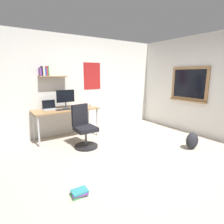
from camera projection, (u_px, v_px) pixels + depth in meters
name	position (u px, v px, depth m)	size (l,w,h in m)	color
ground_plane	(141.00, 162.00, 3.39)	(5.20, 5.20, 0.00)	#ADA393
wall_back	(82.00, 85.00, 5.12)	(5.00, 0.30, 2.60)	silver
wall_right	(216.00, 87.00, 4.48)	(0.22, 5.00, 2.60)	silver
desk	(66.00, 112.00, 4.57)	(1.59, 0.63, 0.75)	#997047
office_chair	(84.00, 129.00, 4.07)	(0.52, 0.53, 0.95)	black
laptop	(50.00, 107.00, 4.47)	(0.31, 0.21, 0.23)	#ADAFB5
monitor_primary	(66.00, 98.00, 4.61)	(0.46, 0.17, 0.46)	#38383D
keyboard	(64.00, 109.00, 4.45)	(0.37, 0.13, 0.02)	black
computer_mouse	(75.00, 108.00, 4.60)	(0.10, 0.06, 0.03)	#262628
coffee_mug	(91.00, 105.00, 4.90)	(0.08, 0.08, 0.09)	silver
backpack	(192.00, 141.00, 3.98)	(0.32, 0.22, 0.36)	#232328
book_stack_on_floor	(79.00, 193.00, 2.46)	(0.23, 0.19, 0.09)	#3D934C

